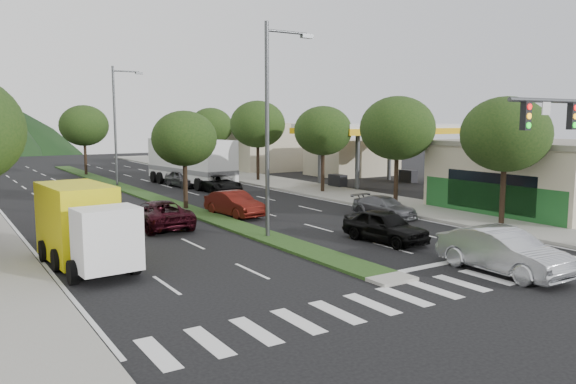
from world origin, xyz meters
TOP-DOWN VIEW (x-y plane):
  - ground at (0.00, 0.00)m, footprint 160.00×160.00m
  - sidewalk_right at (12.50, 25.00)m, footprint 5.00×90.00m
  - median at (0.00, 28.00)m, footprint 1.60×56.00m
  - crosswalk at (0.00, -2.00)m, footprint 19.00×2.20m
  - traffic_signal at (9.03, -1.54)m, footprint 6.12×0.40m
  - storefront_right at (18.00, 6.00)m, footprint 9.00×10.00m
  - gas_canopy at (19.00, 22.00)m, footprint 12.20×8.20m
  - bldg_right_far at (19.50, 44.00)m, footprint 10.00×16.00m
  - tree_r_a at (12.00, 4.00)m, footprint 4.60×4.60m
  - tree_r_b at (12.00, 12.00)m, footprint 4.80×4.80m
  - tree_r_c at (12.00, 20.00)m, footprint 4.40×4.40m
  - tree_r_d at (12.00, 30.00)m, footprint 5.00×5.00m
  - tree_r_e at (12.00, 40.00)m, footprint 4.60×4.60m
  - tree_med_near at (0.00, 18.00)m, footprint 4.00×4.00m
  - tree_med_far at (0.00, 44.00)m, footprint 4.80×4.80m
  - streetlight_near at (0.21, 8.00)m, footprint 2.60×0.25m
  - streetlight_mid at (0.21, 33.00)m, footprint 2.60×0.25m
  - sedan_silver at (4.06, -1.94)m, footprint 1.84×5.03m
  - suv_maroon at (-3.49, 13.27)m, footprint 2.42×5.21m
  - car_queue_a at (4.08, 4.33)m, footprint 2.11×4.45m
  - car_queue_b at (8.60, 9.33)m, footprint 2.06×4.29m
  - car_queue_c at (1.50, 14.33)m, footprint 2.02×4.54m
  - car_queue_d at (5.49, 24.43)m, footprint 2.47×4.89m
  - car_queue_e at (4.51, 29.54)m, footprint 2.07×4.32m
  - car_queue_f at (7.20, 34.54)m, footprint 2.43×5.25m
  - box_truck at (-8.52, 7.45)m, footprint 2.79×6.38m
  - motorhome at (5.50, 30.17)m, footprint 4.25×10.55m

SIDE VIEW (x-z plane):
  - ground at x=0.00m, z-range 0.00..0.00m
  - crosswalk at x=0.00m, z-range 0.00..0.01m
  - median at x=0.00m, z-range 0.00..0.12m
  - sidewalk_right at x=12.50m, z-range 0.00..0.15m
  - car_queue_b at x=8.60m, z-range 0.00..1.20m
  - car_queue_d at x=5.49m, z-range 0.00..1.32m
  - car_queue_e at x=4.51m, z-range 0.00..1.42m
  - suv_maroon at x=-3.49m, z-range 0.00..1.44m
  - car_queue_c at x=1.50m, z-range 0.00..1.45m
  - car_queue_a at x=4.08m, z-range 0.00..1.47m
  - car_queue_f at x=7.20m, z-range 0.00..1.48m
  - sedan_silver at x=4.06m, z-range 0.00..1.65m
  - box_truck at x=-8.52m, z-range -0.08..2.99m
  - storefront_right at x=18.00m, z-range 0.00..4.00m
  - motorhome at x=5.50m, z-range 0.13..4.07m
  - bldg_right_far at x=19.50m, z-range 0.00..5.20m
  - tree_med_near at x=0.00m, z-range 1.42..7.44m
  - traffic_signal at x=9.03m, z-range 1.15..8.15m
  - gas_canopy at x=19.00m, z-range 2.02..7.27m
  - tree_r_c at x=12.00m, z-range 1.51..7.99m
  - tree_r_a at x=12.00m, z-range 1.50..8.14m
  - tree_r_e at x=12.00m, z-range 1.54..8.25m
  - tree_med_far at x=0.00m, z-range 1.54..8.47m
  - tree_r_b at x=12.00m, z-range 1.57..8.50m
  - tree_r_d at x=12.00m, z-range 1.60..8.76m
  - streetlight_near at x=0.21m, z-range 0.58..10.58m
  - streetlight_mid at x=0.21m, z-range 0.58..10.58m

